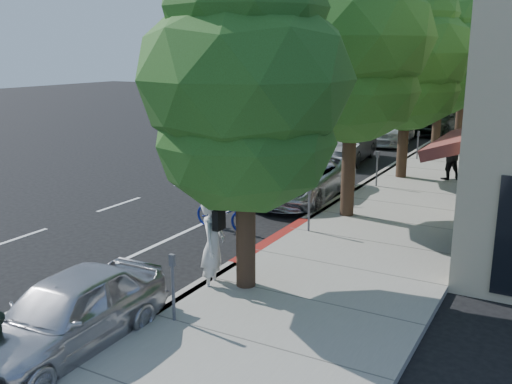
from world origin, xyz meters
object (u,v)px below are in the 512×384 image
Objects in this scene: silver_suv at (302,179)px; near_car_a at (67,313)px; street_tree_0 at (245,84)px; dark_sedan at (349,145)px; street_tree_4 at (465,49)px; street_tree_2 at (408,56)px; street_tree_3 at (442,54)px; cyclist at (213,245)px; street_tree_1 at (353,42)px; white_pickup at (390,126)px; bicycle at (223,213)px; dark_suv_far at (440,119)px; pedestrian at (449,155)px; street_tree_5 at (481,59)px.

near_car_a is (0.75, -11.00, -0.05)m from silver_suv.
dark_sedan is (-3.10, 14.61, -3.52)m from street_tree_0.
street_tree_0 is 24.01m from street_tree_4.
street_tree_2 is 12.00m from street_tree_4.
street_tree_3 reaches higher than near_car_a.
street_tree_1 is at bearing -20.94° from cyclist.
dark_sedan is at bearing -132.45° from street_tree_3.
cyclist is at bearing -91.54° from street_tree_4.
street_tree_1 is 1.37× the size of white_pickup.
silver_suv is at bearing 106.02° from street_tree_0.
street_tree_3 is at bearing -4.89° from bicycle.
street_tree_4 reaches higher than cyclist.
street_tree_1 reaches higher than dark_suv_far.
pedestrian is (4.76, -2.18, 0.32)m from dark_sedan.
street_tree_1 is 5.13m from silver_suv.
white_pickup reaches higher than near_car_a.
pedestrian is (1.66, -17.57, -3.30)m from street_tree_5.
cyclist is at bearing -91.23° from street_tree_5.
dark_suv_far is at bearing 88.38° from near_car_a.
street_tree_3 is at bearing -17.03° from cyclist.
dark_suv_far is (0.75, 18.23, 0.18)m from silver_suv.
near_car_a is (-0.75, -3.27, -0.33)m from cyclist.
silver_suv is (-2.15, -16.50, -4.22)m from street_tree_4.
street_tree_1 is at bearing -90.00° from street_tree_4.
street_tree_3 reaches higher than pedestrian.
street_tree_5 is at bearing 90.00° from street_tree_2.
street_tree_1 is 2.07× the size of near_car_a.
near_car_a is at bearing -82.74° from dark_suv_far.
street_tree_0 is 30.00m from street_tree_5.
pedestrian is at bearing 50.41° from silver_suv.
silver_suv is 2.80× the size of pedestrian.
dark_sedan is 11.24m from dark_suv_far.
street_tree_5 reaches higher than near_car_a.
street_tree_5 reaches higher than silver_suv.
dark_suv_far reaches higher than silver_suv.
dark_suv_far is at bearing 93.12° from street_tree_0.
bicycle is at bearing 128.49° from street_tree_0.
silver_suv is 0.87× the size of white_pickup.
street_tree_2 is 18.00m from street_tree_5.
cyclist is 1.07× the size of pedestrian.
cyclist is 0.51× the size of near_car_a.
street_tree_3 is (0.00, 6.00, 0.03)m from street_tree_2.
street_tree_4 is at bearing 90.00° from street_tree_3.
street_tree_2 is at bearing -90.00° from street_tree_5.
street_tree_3 is 6.07m from dark_sedan.
street_tree_3 is 5.87m from white_pickup.
near_car_a reaches higher than bicycle.
silver_suv is (-2.15, 7.50, -3.56)m from street_tree_0.
white_pickup reaches higher than bicycle.
near_car_a is at bearing 38.58° from pedestrian.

